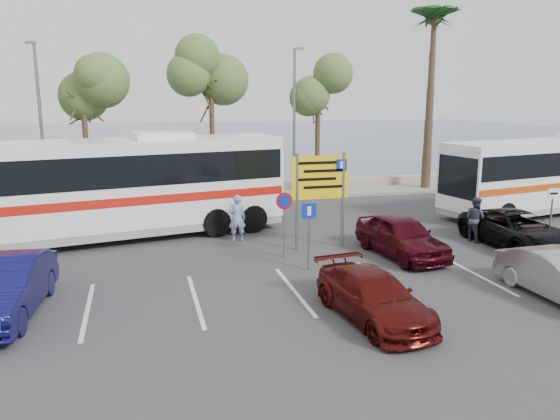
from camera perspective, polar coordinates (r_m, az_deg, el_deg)
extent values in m
plane|color=#363639|center=(17.53, 4.39, -6.98)|extent=(120.00, 120.00, 0.00)
cube|color=gray|center=(30.67, -4.14, 1.35)|extent=(44.00, 2.40, 0.15)
cube|color=gray|center=(32.57, -4.80, 2.36)|extent=(48.00, 0.80, 0.60)
plane|color=#38465A|center=(76.07, -10.60, 7.40)|extent=(140.00, 140.00, 0.00)
cylinder|color=#382619|center=(29.92, -19.53, 5.46)|extent=(0.28, 0.28, 5.04)
cylinder|color=#382619|center=(30.05, -7.06, 6.61)|extent=(0.28, 0.28, 5.60)
cylinder|color=#382619|center=(31.43, 3.92, 6.52)|extent=(0.28, 0.28, 5.18)
cylinder|color=#382619|center=(34.18, 15.38, 10.60)|extent=(0.48, 0.48, 10.00)
cylinder|color=slate|center=(29.64, -23.67, 7.98)|extent=(0.16, 0.16, 8.00)
cylinder|color=slate|center=(29.27, -24.47, 15.64)|extent=(0.12, 0.90, 0.12)
cube|color=slate|center=(28.77, -24.63, 15.61)|extent=(0.45, 0.25, 0.12)
cylinder|color=slate|center=(30.50, 1.50, 9.03)|extent=(0.16, 0.16, 8.00)
cylinder|color=slate|center=(30.13, 1.79, 16.52)|extent=(0.12, 0.90, 0.12)
cube|color=slate|center=(29.65, 2.07, 16.49)|extent=(0.45, 0.25, 0.12)
cylinder|color=slate|center=(20.04, 1.77, 0.78)|extent=(0.12, 0.12, 3.60)
cylinder|color=slate|center=(20.61, 6.57, 1.02)|extent=(0.12, 0.12, 3.60)
cube|color=yellow|center=(20.16, 4.24, 3.41)|extent=(2.20, 0.06, 1.60)
cube|color=#0C2699|center=(20.33, 6.44, 4.72)|extent=(0.42, 0.01, 0.42)
cylinder|color=slate|center=(19.25, 0.43, -1.81)|extent=(0.07, 0.07, 2.20)
cylinder|color=#B20C0C|center=(19.02, 0.45, 0.95)|extent=(0.60, 0.03, 0.60)
cylinder|color=slate|center=(17.87, 3.00, -2.90)|extent=(0.07, 0.07, 2.20)
cube|color=#0C2699|center=(17.65, 3.06, -0.09)|extent=(0.50, 0.03, 0.50)
cylinder|color=slate|center=(23.42, 26.45, -0.60)|extent=(0.07, 0.07, 2.20)
cube|color=white|center=(23.25, 26.68, 1.56)|extent=(0.50, 0.03, 0.40)
cube|color=white|center=(22.44, -17.14, 2.72)|extent=(13.88, 5.44, 3.34)
cube|color=black|center=(22.35, -17.23, 4.23)|extent=(13.62, 5.43, 1.19)
cube|color=#B8170E|center=(22.52, -17.05, 1.37)|extent=(13.75, 5.45, 0.34)
cube|color=gray|center=(22.75, -16.88, -1.43)|extent=(13.74, 5.39, 0.62)
cube|color=white|center=(22.24, -17.42, 7.32)|extent=(2.57, 2.21, 0.27)
cube|color=white|center=(29.79, 26.65, 3.68)|extent=(12.47, 4.75, 3.00)
cube|color=black|center=(29.73, 26.74, 4.70)|extent=(12.24, 4.75, 1.07)
cube|color=#C13F0B|center=(29.86, 26.56, 2.76)|extent=(12.36, 4.76, 0.31)
cube|color=gray|center=(30.01, 26.38, 0.85)|extent=(12.35, 4.71, 0.56)
cube|color=white|center=(29.64, 26.94, 6.78)|extent=(2.29, 1.97, 0.24)
imported|color=#12114F|center=(15.94, -26.87, -7.27)|extent=(2.07, 4.83, 1.55)
imported|color=#4C0F0C|center=(14.33, 9.74, -8.91)|extent=(2.19, 4.37, 1.22)
imported|color=#3E0811|center=(19.98, 12.55, -2.66)|extent=(2.19, 4.50, 1.48)
imported|color=black|center=(22.56, 23.47, -1.86)|extent=(2.35, 4.94, 1.36)
imported|color=#7C8EB4|center=(21.50, -4.52, -0.85)|extent=(0.71, 0.49, 1.87)
imported|color=#34374E|center=(22.82, 19.73, -0.89)|extent=(0.85, 0.99, 1.78)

